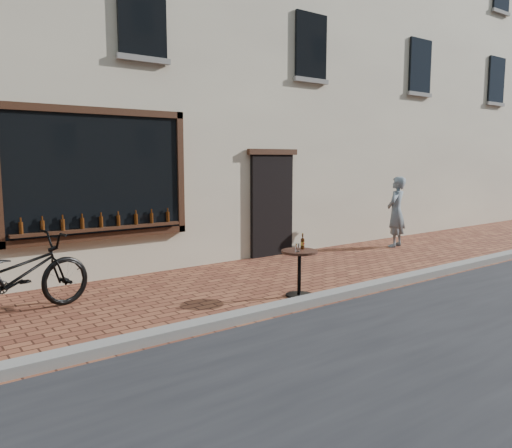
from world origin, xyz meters
TOP-DOWN VIEW (x-y plane):
  - ground at (0.00, 0.00)m, footprint 90.00×90.00m
  - kerb at (0.00, 0.20)m, footprint 90.00×0.25m
  - shop_building at (0.00, 6.50)m, footprint 28.00×6.20m
  - cargo_bicycle at (-3.55, 2.19)m, footprint 2.49×1.17m
  - bistro_table at (0.19, 0.64)m, footprint 0.56×0.56m
  - pedestrian at (5.01, 2.55)m, footprint 0.71×0.57m

SIDE VIEW (x-z plane):
  - ground at x=0.00m, z-range 0.00..0.00m
  - kerb at x=0.00m, z-range 0.00..0.12m
  - bistro_table at x=0.19m, z-range 0.03..0.99m
  - cargo_bicycle at x=-3.55m, z-range -0.03..1.15m
  - pedestrian at x=5.01m, z-range 0.00..1.69m
  - shop_building at x=0.00m, z-range 0.00..10.00m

